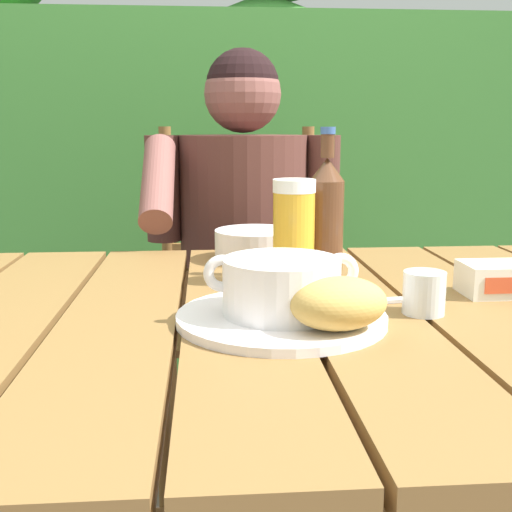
{
  "coord_description": "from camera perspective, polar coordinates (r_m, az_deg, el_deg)",
  "views": [
    {
      "loc": [
        -0.05,
        -0.87,
        1.02
      ],
      "look_at": [
        0.03,
        0.04,
        0.83
      ],
      "focal_mm": 44.67,
      "sensor_mm": 36.0,
      "label": 1
    }
  ],
  "objects": [
    {
      "name": "dining_table",
      "position": [
        0.93,
        -1.4,
        -10.01
      ],
      "size": [
        1.5,
        0.92,
        0.76
      ],
      "color": "brown",
      "rests_on": "ground_plane"
    },
    {
      "name": "hedge_backdrop",
      "position": [
        2.62,
        -6.94,
        12.85
      ],
      "size": [
        3.89,
        0.99,
        2.37
      ],
      "color": "#397731",
      "rests_on": "ground_plane"
    },
    {
      "name": "chair_near_diner",
      "position": [
        1.84,
        -1.4,
        -5.07
      ],
      "size": [
        0.46,
        0.42,
        1.02
      ],
      "color": "brown",
      "rests_on": "ground_plane"
    },
    {
      "name": "person_eating",
      "position": [
        1.6,
        -1.15,
        0.4
      ],
      "size": [
        0.48,
        0.47,
        1.21
      ],
      "color": "#502B25",
      "rests_on": "ground_plane"
    },
    {
      "name": "serving_plate",
      "position": [
        0.85,
        2.28,
        -5.52
      ],
      "size": [
        0.28,
        0.28,
        0.01
      ],
      "color": "white",
      "rests_on": "dining_table"
    },
    {
      "name": "soup_bowl",
      "position": [
        0.84,
        2.3,
        -2.58
      ],
      "size": [
        0.21,
        0.16,
        0.08
      ],
      "color": "white",
      "rests_on": "serving_plate"
    },
    {
      "name": "bread_roll",
      "position": [
        0.78,
        7.43,
        -4.23
      ],
      "size": [
        0.15,
        0.12,
        0.06
      ],
      "color": "tan",
      "rests_on": "serving_plate"
    },
    {
      "name": "beer_glass",
      "position": [
        1.04,
        3.39,
        2.16
      ],
      "size": [
        0.07,
        0.07,
        0.17
      ],
      "color": "gold",
      "rests_on": "dining_table"
    },
    {
      "name": "beer_bottle",
      "position": [
        1.09,
        6.3,
        3.58
      ],
      "size": [
        0.06,
        0.06,
        0.26
      ],
      "color": "#56321E",
      "rests_on": "dining_table"
    },
    {
      "name": "water_glass_small",
      "position": [
        0.91,
        14.81,
        -3.2
      ],
      "size": [
        0.06,
        0.06,
        0.06
      ],
      "color": "silver",
      "rests_on": "dining_table"
    },
    {
      "name": "butter_tub",
      "position": [
        1.05,
        20.8,
        -1.93
      ],
      "size": [
        0.11,
        0.08,
        0.05
      ],
      "color": "white",
      "rests_on": "dining_table"
    },
    {
      "name": "table_knife",
      "position": [
        0.95,
        9.64,
        -4.03
      ],
      "size": [
        0.15,
        0.04,
        0.01
      ],
      "color": "silver",
      "rests_on": "dining_table"
    },
    {
      "name": "diner_bowl",
      "position": [
        1.24,
        -0.08,
        1.01
      ],
      "size": [
        0.16,
        0.16,
        0.06
      ],
      "color": "white",
      "rests_on": "dining_table"
    }
  ]
}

